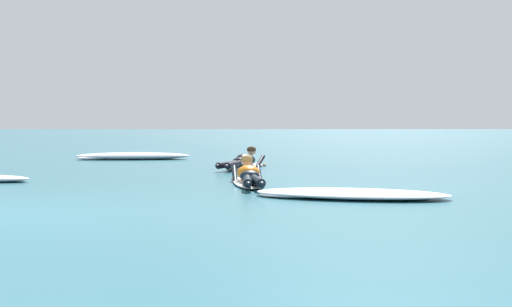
# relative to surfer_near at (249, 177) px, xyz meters

# --- Properties ---
(ground_plane) EXTENTS (120.00, 120.00, 0.00)m
(ground_plane) POSITION_rel_surfer_near_xyz_m (-3.07, 6.27, -0.14)
(ground_plane) COLOR #2D6B7A
(surfer_near) EXTENTS (0.61, 2.70, 0.54)m
(surfer_near) POSITION_rel_surfer_near_xyz_m (0.00, 0.00, 0.00)
(surfer_near) COLOR white
(surfer_near) RESTS_ON ground
(surfer_far) EXTENTS (1.30, 2.50, 0.54)m
(surfer_far) POSITION_rel_surfer_near_xyz_m (-0.00, 3.99, 0.01)
(surfer_far) COLOR silver
(surfer_far) RESTS_ON ground
(whitewater_mid_left) EXTENTS (3.22, 1.03, 0.20)m
(whitewater_mid_left) POSITION_rel_surfer_near_xyz_m (-3.03, 7.66, -0.04)
(whitewater_mid_left) COLOR white
(whitewater_mid_left) RESTS_ON ground
(whitewater_back) EXTENTS (2.98, 1.79, 0.13)m
(whitewater_back) POSITION_rel_surfer_near_xyz_m (1.43, -2.04, -0.08)
(whitewater_back) COLOR white
(whitewater_back) RESTS_ON ground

